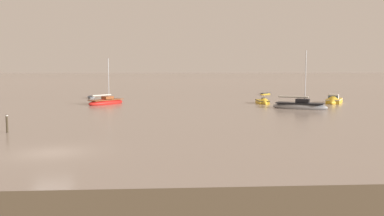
# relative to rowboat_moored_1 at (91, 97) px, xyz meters

# --- Properties ---
(ground_plane) EXTENTS (800.00, 800.00, 0.00)m
(ground_plane) POSITION_rel_rowboat_moored_1_xyz_m (5.94, -48.15, -0.14)
(ground_plane) COLOR gray
(rowboat_moored_1) EXTENTS (1.42, 3.46, 0.53)m
(rowboat_moored_1) POSITION_rel_rowboat_moored_1_xyz_m (0.00, 0.00, 0.00)
(rowboat_moored_1) COLOR gray
(rowboat_moored_1) RESTS_ON ground
(motorboat_moored_1) EXTENTS (1.66, 4.34, 1.46)m
(motorboat_moored_1) POSITION_rel_rowboat_moored_1_xyz_m (28.00, -13.31, 0.06)
(motorboat_moored_1) COLOR gold
(motorboat_moored_1) RESTS_ON ground
(sailboat_moored_0) EXTENTS (5.67, 6.12, 7.15)m
(sailboat_moored_0) POSITION_rel_rowboat_moored_1_xyz_m (4.37, -12.51, 0.16)
(sailboat_moored_0) COLOR red
(sailboat_moored_0) RESTS_ON ground
(motorboat_moored_3) EXTENTS (4.42, 5.81, 2.12)m
(motorboat_moored_3) POSITION_rel_rowboat_moored_1_xyz_m (38.84, -13.46, 0.18)
(motorboat_moored_3) COLOR gold
(motorboat_moored_3) RESTS_ON ground
(rowboat_moored_2) EXTENTS (3.07, 2.85, 0.49)m
(rowboat_moored_2) POSITION_rel_rowboat_moored_1_xyz_m (33.41, 7.48, -0.01)
(rowboat_moored_2) COLOR gold
(rowboat_moored_2) RESTS_ON ground
(sailboat_moored_1) EXTENTS (7.40, 5.32, 8.05)m
(sailboat_moored_1) POSITION_rel_rowboat_moored_1_xyz_m (31.10, -21.03, 0.20)
(sailboat_moored_1) COLOR gray
(sailboat_moored_1) RESTS_ON ground
(mooring_post_left) EXTENTS (0.22, 0.22, 1.67)m
(mooring_post_left) POSITION_rel_rowboat_moored_1_xyz_m (-0.11, -39.39, 0.57)
(mooring_post_left) COLOR #3B3323
(mooring_post_left) RESTS_ON ground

